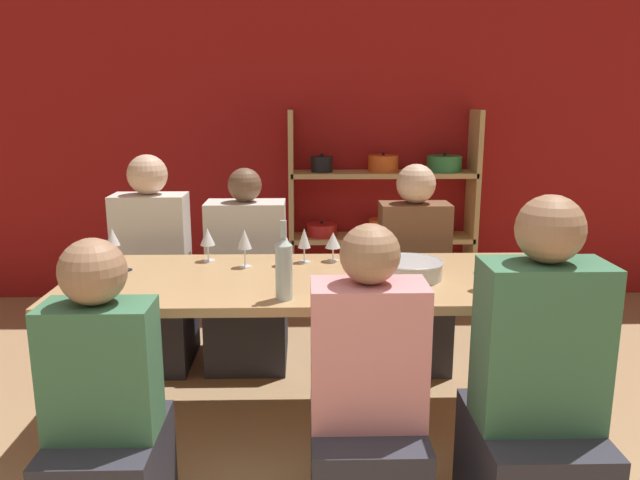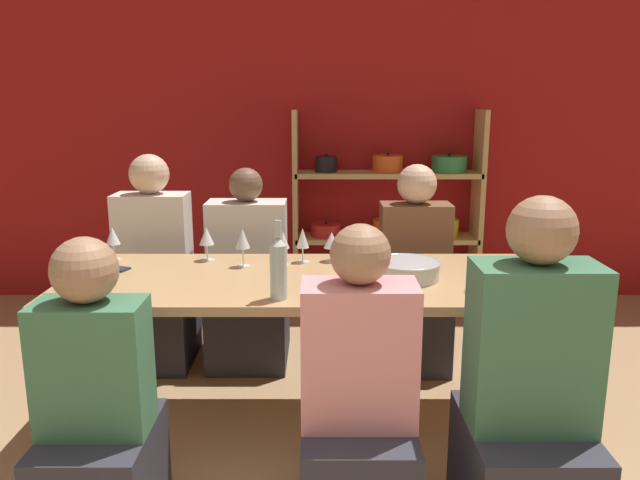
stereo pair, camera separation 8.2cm
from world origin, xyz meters
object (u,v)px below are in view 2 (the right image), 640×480
person_near_b (360,423)px  person_far_b (251,293)px  person_near_a (101,428)px  person_near_c (530,418)px  shelf_unit (392,223)px  dining_table (320,295)px  mixing_bowl (410,269)px  wine_glass_white_b (481,268)px  cell_phone (116,268)px  person_far_a (416,292)px  wine_glass_red_b (334,241)px  wine_glass_white_e (305,239)px  wine_glass_white_c (368,275)px  wine_glass_white_a (245,240)px  wine_glass_white_d (116,237)px  wine_glass_red_a (285,241)px  wine_bottle_green (281,267)px  person_far_c (159,288)px  wine_glass_red_c (209,237)px

person_near_b → person_far_b: size_ratio=0.98×
person_near_a → person_near_c: size_ratio=0.89×
person_near_c → shelf_unit: bearing=94.3°
dining_table → mixing_bowl: 0.43m
wine_glass_white_b → cell_phone: (-1.66, 0.35, -0.10)m
cell_phone → person_far_a: size_ratio=0.14×
wine_glass_red_b → wine_glass_white_e: size_ratio=0.86×
wine_glass_white_c → wine_glass_white_a: bearing=135.6°
wine_glass_white_a → person_near_b: 1.15m
wine_glass_white_d → person_near_b: bearing=-41.7°
person_near_c → person_near_b: bearing=176.5°
wine_glass_white_a → wine_glass_red_b: 0.44m
wine_glass_white_c → wine_glass_red_a: bearing=122.6°
wine_bottle_green → person_far_c: bearing=126.7°
wine_glass_white_a → person_near_a: person_near_a is taller
dining_table → mixing_bowl: bearing=-4.7°
dining_table → person_far_a: bearing=52.1°
mixing_bowl → wine_glass_white_c: size_ratio=1.91×
dining_table → wine_glass_white_b: size_ratio=15.67×
wine_glass_white_c → wine_glass_white_d: bearing=151.2°
shelf_unit → wine_glass_red_a: (-0.71, -1.64, 0.24)m
wine_glass_red_b → wine_glass_white_e: bearing=-172.4°
wine_glass_red_b → wine_glass_white_c: wine_glass_white_c is taller
dining_table → person_near_c: bearing=-46.7°
wine_glass_red_c → person_near_b: size_ratio=0.15×
wine_glass_white_e → person_near_a: person_near_a is taller
wine_glass_white_a → person_near_a: (-0.40, -0.96, -0.46)m
mixing_bowl → person_far_a: bearing=78.7°
wine_glass_white_d → wine_glass_white_a: bearing=-11.1°
shelf_unit → wine_glass_white_e: shelf_unit is taller
person_near_b → person_far_c: bearing=126.5°
person_far_b → person_far_c: (-0.54, -0.04, 0.04)m
wine_glass_white_c → dining_table: bearing=118.0°
wine_glass_white_a → wine_glass_white_c: bearing=-44.4°
person_far_b → person_near_c: person_near_c is taller
shelf_unit → person_near_b: 2.62m
wine_bottle_green → person_near_b: person_near_b is taller
wine_bottle_green → wine_glass_white_b: 0.84m
wine_glass_red_a → wine_glass_red_b: (0.24, 0.08, -0.02)m
shelf_unit → person_far_c: size_ratio=1.18×
person_near_a → person_far_b: (0.35, 1.56, 0.00)m
wine_glass_white_c → person_far_c: bearing=135.9°
wine_glass_white_b → person_near_b: bearing=-135.9°
person_near_a → wine_glass_red_a: bearing=58.9°
dining_table → wine_glass_white_c: (0.19, -0.37, 0.20)m
wine_bottle_green → person_far_a: person_far_a is taller
wine_glass_white_c → wine_glass_red_c: wine_glass_red_c is taller
wine_glass_red_c → person_near_c: (1.29, -1.07, -0.40)m
person_near_c → person_far_c: (-1.68, 1.52, 0.00)m
wine_glass_red_a → cell_phone: (-0.81, -0.08, -0.12)m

